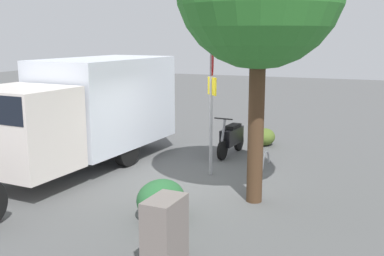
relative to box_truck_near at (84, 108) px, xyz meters
The scene contains 8 objects.
ground_plane 3.35m from the box_truck_near, 83.68° to the left, with size 60.00×60.00×0.00m, color #525353.
box_truck_near is the anchor object (origin of this frame).
motorcycle 4.37m from the box_truck_near, 129.79° to the left, with size 1.81×0.55×1.20m.
stop_sign 3.47m from the box_truck_near, 100.08° to the left, with size 0.71×0.33×3.28m.
utility_cabinet 6.18m from the box_truck_near, 45.77° to the left, with size 0.74×0.45×1.11m, color slate.
bike_rack_hoop 5.11m from the box_truck_near, 112.30° to the left, with size 0.85×0.85×0.05m, color #B7B7BC.
shrub_near_sign 4.40m from the box_truck_near, 54.32° to the left, with size 1.09×0.90×0.75m, color #265D30.
shrub_mid_verge 5.92m from the box_truck_near, 137.72° to the left, with size 0.81×0.66×0.55m, color #4A6024.
Camera 1 is at (9.83, 4.27, 3.47)m, focal length 43.49 mm.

